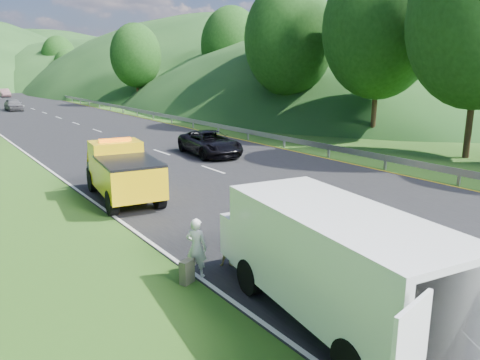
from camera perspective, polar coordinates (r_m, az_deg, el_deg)
ground at (r=14.57m, az=7.50°, el=-7.27°), size 320.00×320.00×0.00m
road_surface at (r=51.70m, az=-21.24°, el=7.10°), size 14.00×200.00×0.02m
guardrail at (r=65.66m, az=-17.73°, el=8.60°), size 0.06×140.00×1.52m
tree_line_right at (r=77.22m, az=-10.34°, el=9.70°), size 14.00×140.00×14.00m
tow_truck at (r=19.03m, az=-14.14°, el=1.02°), size 2.67×5.61×2.32m
white_van at (r=9.88m, az=11.20°, el=-9.31°), size 3.89×7.16×2.43m
woman at (r=12.16m, az=-5.24°, el=-11.62°), size 0.65×0.69×1.53m
child at (r=12.65m, az=-1.39°, el=-10.51°), size 0.59×0.56×0.96m
suitcase at (r=11.72m, az=-6.49°, el=-11.05°), size 0.42×0.34×0.60m
spare_tire at (r=10.30m, az=25.82°, el=-18.06°), size 0.73×0.73×0.20m
passing_suv at (r=27.95m, az=-3.66°, el=3.03°), size 2.94×5.38×1.43m
dist_car_a at (r=62.02m, az=-25.82°, el=7.62°), size 1.66×4.13×1.41m
dist_car_b at (r=89.66m, az=-26.73°, el=9.02°), size 1.45×4.15×1.37m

